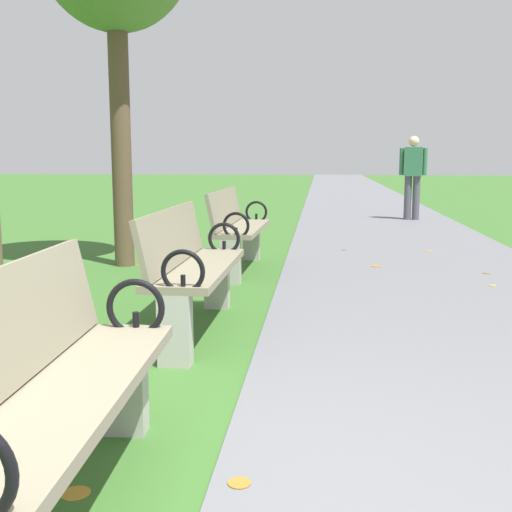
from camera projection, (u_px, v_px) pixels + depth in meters
The scene contains 6 objects.
paved_walkway at pixel (356, 196), 19.62m from camera, with size 3.01×44.00×0.02m, color slate.
park_bench_1 at pixel (47, 391), 2.15m from camera, with size 0.53×1.62×0.90m.
park_bench_2 at pixel (192, 267), 4.54m from camera, with size 0.49×1.60×0.90m.
park_bench_3 at pixel (237, 227), 7.01m from camera, with size 0.52×1.61×0.90m.
pedestrian_walking at pixel (413, 173), 12.35m from camera, with size 0.53×0.27×1.62m.
scattered_leaves at pixel (307, 346), 4.22m from camera, with size 5.38×9.75×0.02m.
Camera 1 is at (0.41, -1.87, 1.27)m, focal length 44.49 mm.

